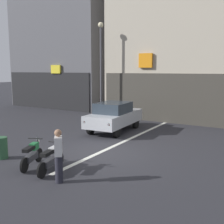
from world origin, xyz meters
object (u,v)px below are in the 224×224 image
at_px(car_silver_crossing_near, 114,116).
at_px(street_lamp, 101,61).
at_px(motorcycle_white_row_left_mid, 51,159).
at_px(person_by_motorcycles, 59,156).
at_px(trash_bin, 2,148).
at_px(motorcycle_green_row_leftmost, 32,154).

xyz_separation_m(car_silver_crossing_near, street_lamp, (-2.88, 3.07, 3.16)).
distance_m(motorcycle_white_row_left_mid, person_by_motorcycles, 1.08).
relative_size(street_lamp, person_by_motorcycles, 3.96).
bearing_deg(motorcycle_white_row_left_mid, trash_bin, 178.31).
relative_size(car_silver_crossing_near, motorcycle_green_row_leftmost, 2.67).
xyz_separation_m(street_lamp, person_by_motorcycles, (5.11, -10.15, -3.19)).
xyz_separation_m(motorcycle_green_row_leftmost, trash_bin, (-1.72, 0.06, -0.03)).
relative_size(motorcycle_white_row_left_mid, trash_bin, 1.93).
bearing_deg(car_silver_crossing_near, trash_bin, -101.09).
height_order(street_lamp, motorcycle_white_row_left_mid, street_lamp).
distance_m(car_silver_crossing_near, street_lamp, 5.26).
distance_m(street_lamp, motorcycle_white_row_left_mid, 11.10).
relative_size(street_lamp, trash_bin, 7.79).
xyz_separation_m(motorcycle_green_row_leftmost, motorcycle_white_row_left_mid, (0.93, -0.02, 0.00)).
height_order(person_by_motorcycles, trash_bin, person_by_motorcycles).
height_order(motorcycle_white_row_left_mid, person_by_motorcycles, person_by_motorcycles).
bearing_deg(trash_bin, street_lamp, 99.63).
bearing_deg(car_silver_crossing_near, motorcycle_white_row_left_mid, -77.99).
xyz_separation_m(street_lamp, motorcycle_green_row_leftmost, (3.33, -9.58, -3.58)).
distance_m(motorcycle_green_row_leftmost, person_by_motorcycles, 1.91).
distance_m(person_by_motorcycles, trash_bin, 3.58).
bearing_deg(person_by_motorcycles, street_lamp, 116.72).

